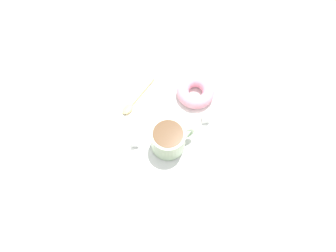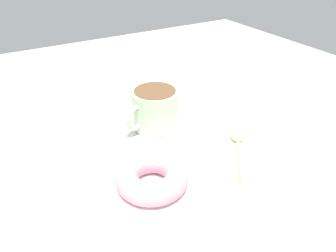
# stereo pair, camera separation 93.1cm
# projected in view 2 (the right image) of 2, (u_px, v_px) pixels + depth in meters

# --- Properties ---
(ground_plane) EXTENTS (1.20, 1.20, 0.02)m
(ground_plane) POSITION_uv_depth(u_px,v_px,m) (175.00, 136.00, 0.59)
(ground_plane) COLOR tan
(napkin) EXTENTS (0.33, 0.33, 0.00)m
(napkin) POSITION_uv_depth(u_px,v_px,m) (168.00, 137.00, 0.57)
(napkin) COLOR white
(napkin) RESTS_ON ground_plane
(coffee_cup) EXTENTS (0.08, 0.11, 0.07)m
(coffee_cup) POSITION_uv_depth(u_px,v_px,m) (155.00, 108.00, 0.58)
(coffee_cup) COLOR #9EB793
(coffee_cup) RESTS_ON napkin
(donut) EXTENTS (0.10, 0.10, 0.03)m
(donut) POSITION_uv_depth(u_px,v_px,m) (152.00, 177.00, 0.45)
(donut) COLOR pink
(donut) RESTS_ON napkin
(spoon) EXTENTS (0.12, 0.10, 0.01)m
(spoon) POSITION_uv_depth(u_px,v_px,m) (238.00, 142.00, 0.54)
(spoon) COLOR #D8B772
(spoon) RESTS_ON napkin
(sugar_cube) EXTENTS (0.02, 0.02, 0.02)m
(sugar_cube) POSITION_uv_depth(u_px,v_px,m) (117.00, 156.00, 0.50)
(sugar_cube) COLOR white
(sugar_cube) RESTS_ON napkin
(sugar_cube_extra) EXTENTS (0.02, 0.02, 0.02)m
(sugar_cube_extra) POSITION_uv_depth(u_px,v_px,m) (196.00, 111.00, 0.62)
(sugar_cube_extra) COLOR white
(sugar_cube_extra) RESTS_ON napkin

